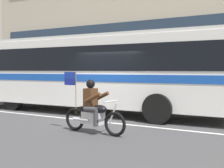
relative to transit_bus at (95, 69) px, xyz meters
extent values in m
plane|color=#3D3D3F|center=(1.28, -1.19, -1.88)|extent=(60.00, 60.00, 0.00)
cube|color=#A39E93|center=(1.28, 3.91, -1.81)|extent=(28.00, 3.80, 0.15)
cube|color=silver|center=(1.28, -1.79, -1.88)|extent=(26.60, 0.14, 0.01)
cube|color=#B2A893|center=(1.28, 6.21, 3.97)|extent=(28.00, 0.80, 11.70)
cube|color=#233347|center=(1.28, 5.77, 2.21)|extent=(25.76, 0.10, 1.40)
cube|color=white|center=(0.00, 0.01, -0.15)|extent=(11.96, 2.92, 2.70)
cube|color=black|center=(0.00, 0.01, 0.40)|extent=(11.01, 2.93, 0.96)
cube|color=#194CB2|center=(0.00, 0.01, -0.35)|extent=(11.72, 2.94, 0.28)
cube|color=silver|center=(0.00, 0.01, 1.26)|extent=(11.72, 2.79, 0.16)
cylinder|color=black|center=(-3.68, -1.17, -1.36)|extent=(1.04, 0.30, 1.04)
cylinder|color=black|center=(3.27, -1.17, -1.36)|extent=(1.04, 0.30, 1.04)
torus|color=black|center=(2.91, -3.52, -1.54)|extent=(0.69, 0.14, 0.69)
torus|color=black|center=(1.46, -3.42, -1.54)|extent=(0.69, 0.14, 0.69)
cube|color=silver|center=(2.13, -3.46, -1.44)|extent=(0.66, 0.32, 0.36)
ellipsoid|color=black|center=(2.38, -3.48, -1.16)|extent=(0.50, 0.31, 0.24)
cube|color=black|center=(1.94, -3.45, -1.20)|extent=(0.58, 0.30, 0.12)
cylinder|color=silver|center=(2.85, -3.51, -1.24)|extent=(0.28, 0.07, 0.58)
cylinder|color=silver|center=(2.77, -3.51, -0.92)|extent=(0.08, 0.64, 0.04)
cylinder|color=silver|center=(1.82, -3.60, -1.49)|extent=(0.55, 0.13, 0.09)
cube|color=#4C2D19|center=(2.06, -3.46, -0.86)|extent=(0.30, 0.38, 0.56)
sphere|color=black|center=(2.06, -3.46, -0.45)|extent=(0.26, 0.26, 0.26)
cylinder|color=#38383D|center=(2.22, -3.29, -1.16)|extent=(0.43, 0.18, 0.15)
cylinder|color=#38383D|center=(2.40, -3.30, -1.40)|extent=(0.13, 0.13, 0.46)
cylinder|color=#38383D|center=(2.19, -3.65, -1.16)|extent=(0.43, 0.18, 0.15)
cylinder|color=#38383D|center=(2.37, -3.66, -1.40)|extent=(0.13, 0.13, 0.46)
cylinder|color=#4C2D19|center=(2.32, -3.28, -0.82)|extent=(0.52, 0.15, 0.32)
cylinder|color=#4C2D19|center=(2.29, -3.68, -0.82)|extent=(0.52, 0.15, 0.32)
cylinder|color=olive|center=(1.51, -3.42, -0.73)|extent=(0.02, 0.02, 1.25)
cube|color=#1933A5|center=(1.28, -3.41, -0.21)|extent=(0.44, 0.05, 0.20)
cube|color=navy|center=(1.28, -3.41, -0.41)|extent=(0.44, 0.05, 0.20)
camera|label=1|loc=(6.76, -10.51, -0.04)|focal=46.82mm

